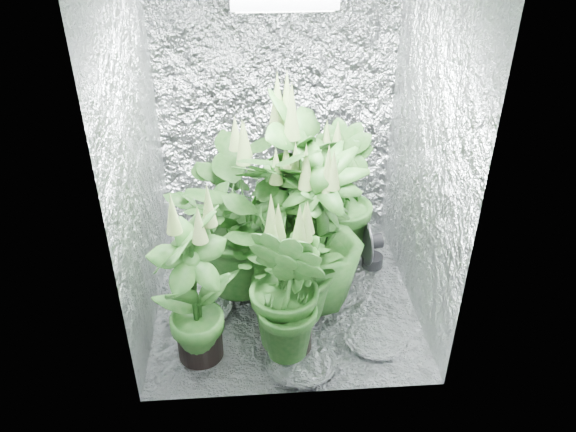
# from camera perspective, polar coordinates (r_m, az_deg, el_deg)

# --- Properties ---
(ground) EXTENTS (1.60, 1.60, 0.00)m
(ground) POSITION_cam_1_polar(r_m,az_deg,el_deg) (3.66, -0.36, -7.99)
(ground) COLOR silver
(ground) RESTS_ON ground
(walls) EXTENTS (1.62, 1.62, 2.00)m
(walls) POSITION_cam_1_polar(r_m,az_deg,el_deg) (3.12, -0.42, 6.30)
(walls) COLOR silver
(walls) RESTS_ON ground
(plant_a) EXTENTS (1.13, 1.13, 1.15)m
(plant_a) POSITION_cam_1_polar(r_m,az_deg,el_deg) (3.46, -4.59, 0.44)
(plant_a) COLOR black
(plant_a) RESTS_ON ground
(plant_b) EXTENTS (0.87, 0.87, 1.32)m
(plant_b) POSITION_cam_1_polar(r_m,az_deg,el_deg) (3.54, 1.15, 2.57)
(plant_b) COLOR black
(plant_b) RESTS_ON ground
(plant_c) EXTENTS (0.69, 0.69, 1.01)m
(plant_c) POSITION_cam_1_polar(r_m,az_deg,el_deg) (3.78, 5.18, 1.94)
(plant_c) COLOR black
(plant_c) RESTS_ON ground
(plant_d) EXTENTS (0.68, 0.68, 1.05)m
(plant_d) POSITION_cam_1_polar(r_m,az_deg,el_deg) (3.40, -0.86, -1.31)
(plant_d) COLOR black
(plant_d) RESTS_ON ground
(plant_e) EXTENTS (0.98, 0.98, 0.89)m
(plant_e) POSITION_cam_1_polar(r_m,az_deg,el_deg) (3.22, 0.30, -4.91)
(plant_e) COLOR black
(plant_e) RESTS_ON ground
(plant_f) EXTENTS (0.65, 0.65, 1.04)m
(plant_f) POSITION_cam_1_polar(r_m,az_deg,el_deg) (2.99, -9.52, -7.11)
(plant_f) COLOR black
(plant_f) RESTS_ON ground
(plant_g) EXTENTS (0.66, 0.66, 0.96)m
(plant_g) POSITION_cam_1_polar(r_m,az_deg,el_deg) (3.00, 0.10, -7.55)
(plant_g) COLOR black
(plant_g) RESTS_ON ground
(plant_h) EXTENTS (0.80, 0.80, 1.10)m
(plant_h) POSITION_cam_1_polar(r_m,az_deg,el_deg) (3.32, 2.97, -1.70)
(plant_h) COLOR black
(plant_h) RESTS_ON ground
(circulation_fan) EXTENTS (0.16, 0.32, 0.37)m
(circulation_fan) POSITION_cam_1_polar(r_m,az_deg,el_deg) (3.85, 8.26, -3.22)
(circulation_fan) COLOR black
(circulation_fan) RESTS_ON ground
(plant_label) EXTENTS (0.05, 0.03, 0.08)m
(plant_label) POSITION_cam_1_polar(r_m,az_deg,el_deg) (3.07, 1.18, -9.88)
(plant_label) COLOR white
(plant_label) RESTS_ON plant_g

